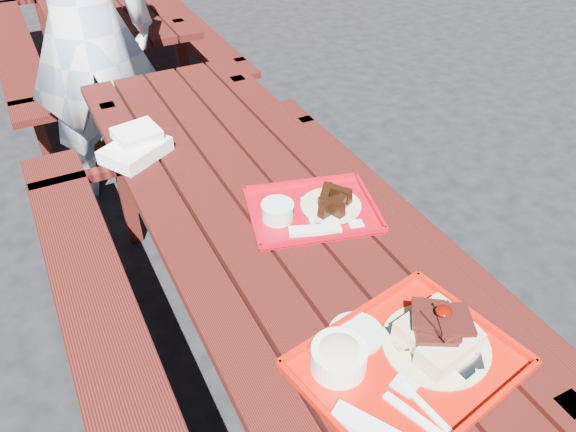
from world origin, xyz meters
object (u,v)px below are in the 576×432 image
object	(u,v)px
picnic_table_near	(268,251)
person	(85,30)
far_tray	(311,209)
near_tray	(402,353)
picnic_table_far	(97,12)

from	to	relation	value
picnic_table_near	person	bearing A→B (deg)	100.27
picnic_table_near	far_tray	bearing A→B (deg)	-41.36
picnic_table_near	person	xyz separation A→B (m)	(-0.26, 1.46, 0.35)
picnic_table_near	far_tray	world-z (taller)	far_tray
picnic_table_near	near_tray	size ratio (longest dim) A/B	4.33
near_tray	far_tray	size ratio (longest dim) A/B	1.20
picnic_table_far	person	size ratio (longest dim) A/B	1.32
far_tray	picnic_table_near	bearing A→B (deg)	138.64
picnic_table_near	far_tray	distance (m)	0.25
picnic_table_near	person	world-z (taller)	person
picnic_table_far	person	distance (m)	1.41
far_tray	near_tray	bearing A→B (deg)	-98.19
picnic_table_near	person	size ratio (longest dim) A/B	1.32
picnic_table_far	person	bearing A→B (deg)	-101.10
picnic_table_far	near_tray	world-z (taller)	near_tray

